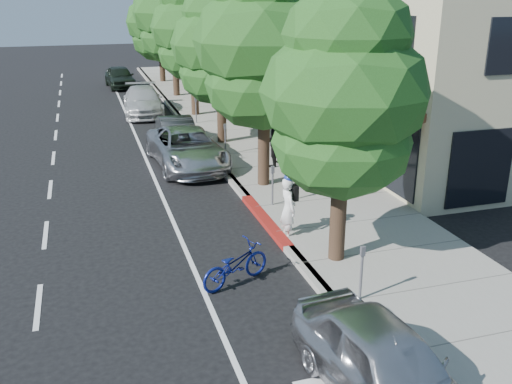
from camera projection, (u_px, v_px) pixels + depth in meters
name	position (u px, v px, depth m)	size (l,w,h in m)	color
ground	(276.00, 236.00, 15.97)	(120.00, 120.00, 0.00)	black
sidewalk	(266.00, 152.00, 23.77)	(4.60, 56.00, 0.15)	gray
curb	(213.00, 157.00, 23.14)	(0.30, 56.00, 0.15)	#9E998E
curb_red_segment	(265.00, 220.00, 16.84)	(0.32, 4.00, 0.15)	maroon
storefront_building	(332.00, 42.00, 33.62)	(10.00, 36.00, 7.00)	#B8B18E
street_tree_0	(344.00, 97.00, 12.98)	(3.93, 3.93, 6.77)	black
street_tree_1	(264.00, 44.00, 18.16)	(4.61, 4.61, 7.84)	black
street_tree_2	(220.00, 46.00, 23.76)	(4.21, 4.21, 6.91)	black
street_tree_3	(192.00, 29.00, 29.06)	(4.35, 4.35, 7.33)	black
street_tree_4	(173.00, 14.00, 34.30)	(4.91, 4.91, 8.14)	black
street_tree_5	(160.00, 23.00, 39.98)	(4.79, 4.79, 6.99)	black
cyclist	(288.00, 209.00, 15.53)	(0.64, 0.42, 1.76)	white
bicycle	(235.00, 265.00, 13.25)	(0.66, 1.89, 0.99)	navy
silver_suv	(187.00, 148.00, 21.91)	(2.43, 5.27, 1.46)	#B7B7BC
dark_sedan	(177.00, 134.00, 24.35)	(1.40, 4.02, 1.33)	#232628
white_pickup	(143.00, 101.00, 31.02)	(2.03, 5.00, 1.45)	#BCBCBC
dark_suv_far	(120.00, 77.00, 39.33)	(1.72, 4.29, 1.46)	black
near_car_a	(385.00, 366.00, 9.35)	(1.69, 4.20, 1.43)	#BBBBC0
pedestrian	(272.00, 141.00, 21.42)	(0.96, 0.75, 1.97)	black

